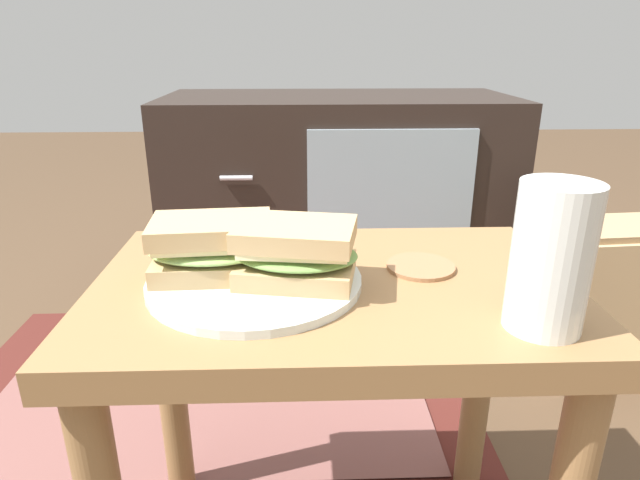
{
  "coord_description": "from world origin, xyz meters",
  "views": [
    {
      "loc": [
        -0.04,
        -0.57,
        0.73
      ],
      "look_at": [
        -0.02,
        0.0,
        0.51
      ],
      "focal_mm": 30.13,
      "sensor_mm": 36.0,
      "label": 1
    }
  ],
  "objects_px": {
    "sandwich_back": "(296,252)",
    "tv_cabinet": "(337,197)",
    "plate": "(255,281)",
    "paper_bag": "(600,304)",
    "sandwich_front": "(212,249)",
    "beer_glass": "(551,260)",
    "coaster": "(421,267)"
  },
  "relations": [
    {
      "from": "tv_cabinet",
      "to": "sandwich_front",
      "type": "distance_m",
      "value": 1.0
    },
    {
      "from": "tv_cabinet",
      "to": "paper_bag",
      "type": "relative_size",
      "value": 2.59
    },
    {
      "from": "paper_bag",
      "to": "sandwich_back",
      "type": "bearing_deg",
      "value": -144.14
    },
    {
      "from": "sandwich_front",
      "to": "beer_glass",
      "type": "distance_m",
      "value": 0.36
    },
    {
      "from": "tv_cabinet",
      "to": "beer_glass",
      "type": "xyz_separation_m",
      "value": [
        0.13,
        -1.06,
        0.24
      ]
    },
    {
      "from": "tv_cabinet",
      "to": "plate",
      "type": "distance_m",
      "value": 0.99
    },
    {
      "from": "plate",
      "to": "coaster",
      "type": "height_order",
      "value": "plate"
    },
    {
      "from": "sandwich_front",
      "to": "sandwich_back",
      "type": "distance_m",
      "value": 0.1
    },
    {
      "from": "tv_cabinet",
      "to": "sandwich_back",
      "type": "xyz_separation_m",
      "value": [
        -0.11,
        -0.97,
        0.21
      ]
    },
    {
      "from": "sandwich_front",
      "to": "beer_glass",
      "type": "bearing_deg",
      "value": -18.52
    },
    {
      "from": "tv_cabinet",
      "to": "sandwich_front",
      "type": "relative_size",
      "value": 6.48
    },
    {
      "from": "plate",
      "to": "coaster",
      "type": "relative_size",
      "value": 2.92
    },
    {
      "from": "coaster",
      "to": "sandwich_front",
      "type": "bearing_deg",
      "value": -172.4
    },
    {
      "from": "coaster",
      "to": "beer_glass",
      "type": "bearing_deg",
      "value": -58.91
    },
    {
      "from": "beer_glass",
      "to": "sandwich_front",
      "type": "bearing_deg",
      "value": 161.48
    },
    {
      "from": "plate",
      "to": "coaster",
      "type": "xyz_separation_m",
      "value": [
        0.2,
        0.04,
        -0.0
      ]
    },
    {
      "from": "plate",
      "to": "paper_bag",
      "type": "xyz_separation_m",
      "value": [
        0.71,
        0.47,
        -0.28
      ]
    },
    {
      "from": "coaster",
      "to": "plate",
      "type": "bearing_deg",
      "value": -168.64
    },
    {
      "from": "tv_cabinet",
      "to": "sandwich_front",
      "type": "xyz_separation_m",
      "value": [
        -0.21,
        -0.95,
        0.21
      ]
    },
    {
      "from": "sandwich_front",
      "to": "sandwich_back",
      "type": "bearing_deg",
      "value": -8.54
    },
    {
      "from": "sandwich_back",
      "to": "tv_cabinet",
      "type": "bearing_deg",
      "value": 83.41
    },
    {
      "from": "tv_cabinet",
      "to": "beer_glass",
      "type": "relative_size",
      "value": 6.59
    },
    {
      "from": "sandwich_back",
      "to": "sandwich_front",
      "type": "bearing_deg",
      "value": 171.46
    },
    {
      "from": "paper_bag",
      "to": "plate",
      "type": "bearing_deg",
      "value": -146.42
    },
    {
      "from": "coaster",
      "to": "paper_bag",
      "type": "relative_size",
      "value": 0.23
    },
    {
      "from": "plate",
      "to": "sandwich_back",
      "type": "xyz_separation_m",
      "value": [
        0.05,
        -0.01,
        0.04
      ]
    },
    {
      "from": "sandwich_back",
      "to": "paper_bag",
      "type": "xyz_separation_m",
      "value": [
        0.66,
        0.48,
        -0.32
      ]
    },
    {
      "from": "sandwich_front",
      "to": "coaster",
      "type": "relative_size",
      "value": 1.77
    },
    {
      "from": "plate",
      "to": "sandwich_front",
      "type": "bearing_deg",
      "value": 171.46
    },
    {
      "from": "plate",
      "to": "coaster",
      "type": "bearing_deg",
      "value": 11.36
    },
    {
      "from": "plate",
      "to": "paper_bag",
      "type": "relative_size",
      "value": 0.66
    },
    {
      "from": "plate",
      "to": "beer_glass",
      "type": "height_order",
      "value": "beer_glass"
    }
  ]
}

